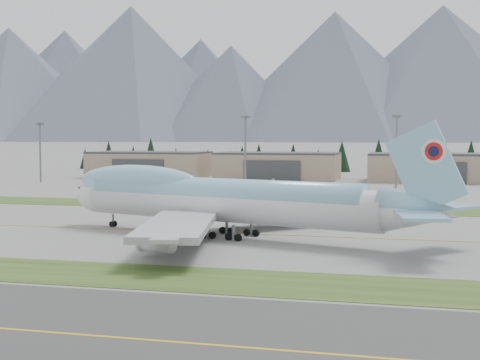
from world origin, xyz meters
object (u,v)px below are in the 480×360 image
(hangar_left, at_px, (150,164))
(service_vehicle_b, at_px, (353,188))
(service_vehicle_a, at_px, (273,182))
(hangar_right, at_px, (433,167))
(hangar_center, at_px, (278,166))
(boeing_747_freighter, at_px, (221,199))

(hangar_left, distance_m, service_vehicle_b, 97.07)
(service_vehicle_a, relative_size, service_vehicle_b, 0.97)
(hangar_right, bearing_deg, hangar_center, 180.00)
(service_vehicle_a, bearing_deg, boeing_747_freighter, -91.48)
(hangar_right, relative_size, service_vehicle_a, 12.76)
(boeing_747_freighter, height_order, hangar_center, boeing_747_freighter)
(service_vehicle_b, bearing_deg, service_vehicle_a, 48.33)
(hangar_center, relative_size, service_vehicle_a, 12.76)
(hangar_left, xyz_separation_m, hangar_center, (55.00, 0.00, 0.00))
(boeing_747_freighter, distance_m, hangar_right, 159.37)
(hangar_right, xyz_separation_m, service_vehicle_a, (-59.10, -14.90, -5.39))
(boeing_747_freighter, relative_size, hangar_center, 1.55)
(hangar_right, relative_size, service_vehicle_b, 12.34)
(hangar_center, distance_m, hangar_right, 60.00)
(hangar_right, bearing_deg, boeing_747_freighter, -104.89)
(hangar_left, xyz_separation_m, hangar_right, (115.00, 0.00, 0.00))
(service_vehicle_a, bearing_deg, hangar_center, 84.53)
(hangar_center, height_order, service_vehicle_a, hangar_center)
(hangar_center, distance_m, service_vehicle_a, 15.87)
(hangar_center, bearing_deg, hangar_right, 0.00)
(boeing_747_freighter, xyz_separation_m, hangar_left, (-74.04, 154.01, -1.07))
(boeing_747_freighter, xyz_separation_m, hangar_right, (40.96, 154.01, -1.07))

